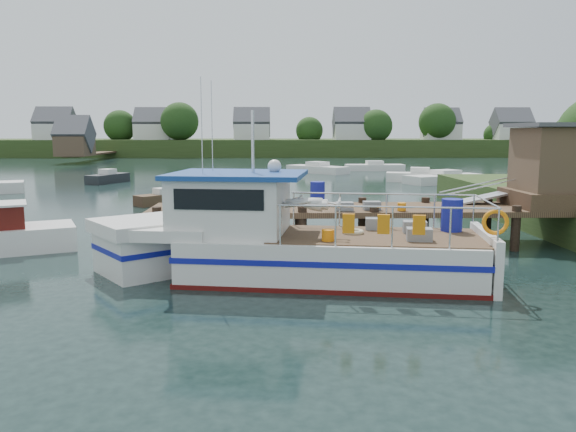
{
  "coord_description": "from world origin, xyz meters",
  "views": [
    {
      "loc": [
        -1.53,
        -20.46,
        4.13
      ],
      "look_at": [
        -1.0,
        -1.5,
        1.3
      ],
      "focal_mm": 35.0,
      "sensor_mm": 36.0,
      "label": 1
    }
  ],
  "objects_px": {
    "moored_rowboat": "(163,198)",
    "moored_e": "(108,178)",
    "moored_far": "(375,167)",
    "moored_b": "(420,177)",
    "moored_c": "(446,178)",
    "moored_d": "(317,169)",
    "lobster_boat": "(281,242)",
    "dock": "(490,184)"
  },
  "relations": [
    {
      "from": "moored_c",
      "to": "moored_rowboat",
      "type": "bearing_deg",
      "value": -162.06
    },
    {
      "from": "moored_far",
      "to": "moored_rowboat",
      "type": "bearing_deg",
      "value": -136.92
    },
    {
      "from": "moored_rowboat",
      "to": "moored_d",
      "type": "height_order",
      "value": "moored_d"
    },
    {
      "from": "lobster_boat",
      "to": "moored_b",
      "type": "relative_size",
      "value": 2.02
    },
    {
      "from": "dock",
      "to": "moored_b",
      "type": "relative_size",
      "value": 2.86
    },
    {
      "from": "moored_rowboat",
      "to": "moored_c",
      "type": "height_order",
      "value": "moored_c"
    },
    {
      "from": "moored_d",
      "to": "moored_rowboat",
      "type": "bearing_deg",
      "value": -127.35
    },
    {
      "from": "moored_c",
      "to": "moored_d",
      "type": "relative_size",
      "value": 1.13
    },
    {
      "from": "moored_b",
      "to": "moored_d",
      "type": "height_order",
      "value": "moored_b"
    },
    {
      "from": "moored_far",
      "to": "moored_e",
      "type": "distance_m",
      "value": 28.59
    },
    {
      "from": "dock",
      "to": "lobster_boat",
      "type": "height_order",
      "value": "lobster_boat"
    },
    {
      "from": "moored_d",
      "to": "moored_e",
      "type": "distance_m",
      "value": 21.23
    },
    {
      "from": "lobster_boat",
      "to": "moored_e",
      "type": "bearing_deg",
      "value": 122.79
    },
    {
      "from": "moored_e",
      "to": "moored_rowboat",
      "type": "bearing_deg",
      "value": -51.62
    },
    {
      "from": "moored_d",
      "to": "moored_c",
      "type": "bearing_deg",
      "value": -65.5
    },
    {
      "from": "moored_rowboat",
      "to": "moored_c",
      "type": "bearing_deg",
      "value": 19.85
    },
    {
      "from": "moored_far",
      "to": "moored_b",
      "type": "height_order",
      "value": "moored_b"
    },
    {
      "from": "lobster_boat",
      "to": "moored_far",
      "type": "xyz_separation_m",
      "value": [
        10.91,
        45.26,
        -0.62
      ]
    },
    {
      "from": "moored_far",
      "to": "moored_b",
      "type": "distance_m",
      "value": 14.19
    },
    {
      "from": "lobster_boat",
      "to": "moored_e",
      "type": "distance_m",
      "value": 33.93
    },
    {
      "from": "moored_far",
      "to": "moored_c",
      "type": "relative_size",
      "value": 0.86
    },
    {
      "from": "moored_b",
      "to": "moored_e",
      "type": "distance_m",
      "value": 26.02
    },
    {
      "from": "dock",
      "to": "moored_c",
      "type": "height_order",
      "value": "dock"
    },
    {
      "from": "lobster_boat",
      "to": "moored_c",
      "type": "relative_size",
      "value": 1.6
    },
    {
      "from": "dock",
      "to": "lobster_boat",
      "type": "xyz_separation_m",
      "value": [
        -7.8,
        -4.73,
        -1.22
      ]
    },
    {
      "from": "moored_rowboat",
      "to": "moored_d",
      "type": "relative_size",
      "value": 0.49
    },
    {
      "from": "dock",
      "to": "moored_e",
      "type": "relative_size",
      "value": 3.8
    },
    {
      "from": "lobster_boat",
      "to": "moored_rowboat",
      "type": "bearing_deg",
      "value": 120.15
    },
    {
      "from": "lobster_boat",
      "to": "dock",
      "type": "bearing_deg",
      "value": 39.94
    },
    {
      "from": "moored_rowboat",
      "to": "moored_far",
      "type": "xyz_separation_m",
      "value": [
        17.49,
        28.5,
        0.04
      ]
    },
    {
      "from": "moored_c",
      "to": "moored_e",
      "type": "relative_size",
      "value": 1.68
    },
    {
      "from": "moored_far",
      "to": "moored_e",
      "type": "bearing_deg",
      "value": -165.39
    },
    {
      "from": "lobster_boat",
      "to": "moored_d",
      "type": "height_order",
      "value": "lobster_boat"
    },
    {
      "from": "lobster_boat",
      "to": "moored_b",
      "type": "height_order",
      "value": "lobster_boat"
    },
    {
      "from": "dock",
      "to": "moored_e",
      "type": "height_order",
      "value": "dock"
    },
    {
      "from": "moored_rowboat",
      "to": "moored_e",
      "type": "distance_m",
      "value": 15.96
    },
    {
      "from": "lobster_boat",
      "to": "moored_b",
      "type": "bearing_deg",
      "value": 77.33
    },
    {
      "from": "moored_rowboat",
      "to": "moored_far",
      "type": "relative_size",
      "value": 0.5
    },
    {
      "from": "lobster_boat",
      "to": "moored_rowboat",
      "type": "distance_m",
      "value": 18.02
    },
    {
      "from": "moored_b",
      "to": "moored_c",
      "type": "relative_size",
      "value": 0.79
    },
    {
      "from": "lobster_boat",
      "to": "moored_d",
      "type": "bearing_deg",
      "value": 92.7
    },
    {
      "from": "moored_far",
      "to": "moored_e",
      "type": "height_order",
      "value": "moored_e"
    }
  ]
}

